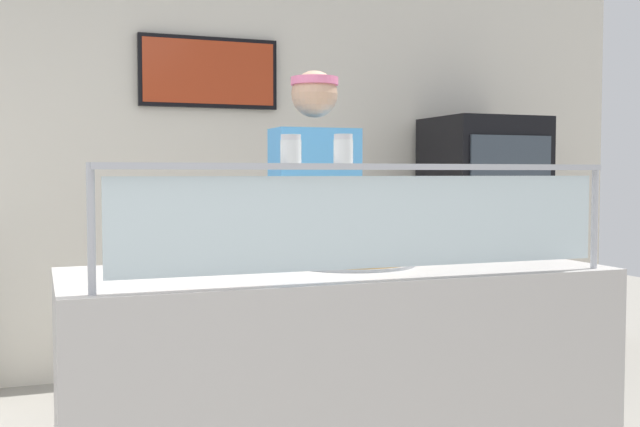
{
  "coord_description": "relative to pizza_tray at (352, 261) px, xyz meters",
  "views": [
    {
      "loc": [
        -0.04,
        -2.2,
        1.3
      ],
      "look_at": [
        0.93,
        0.43,
        1.15
      ],
      "focal_mm": 42.73,
      "sensor_mm": 36.0,
      "label": 1
    }
  ],
  "objects": [
    {
      "name": "shop_rear_unit",
      "position": [
        -0.09,
        2.31,
        0.39
      ],
      "size": [
        6.37,
        0.13,
        2.7
      ],
      "color": "silver",
      "rests_on": "ground"
    },
    {
      "name": "serving_counter",
      "position": [
        -0.09,
        -0.07,
        -0.49
      ],
      "size": [
        1.97,
        0.78,
        0.95
      ],
      "primitive_type": "cube",
      "color": "#BCB7B2",
      "rests_on": "ground"
    },
    {
      "name": "sneeze_guard",
      "position": [
        -0.09,
        -0.4,
        0.23
      ],
      "size": [
        1.79,
        0.06,
        0.38
      ],
      "color": "#B2B5BC",
      "rests_on": "serving_counter"
    },
    {
      "name": "pizza_tray",
      "position": [
        0.0,
        0.0,
        0.0
      ],
      "size": [
        0.48,
        0.48,
        0.04
      ],
      "color": "#9EA0A8",
      "rests_on": "serving_counter"
    },
    {
      "name": "pizza_server",
      "position": [
        -0.05,
        -0.02,
        0.02
      ],
      "size": [
        0.15,
        0.29,
        0.01
      ],
      "primitive_type": "cube",
      "rotation": [
        0.0,
        0.0,
        -0.28
      ],
      "color": "#ADAFB7",
      "rests_on": "pizza_tray"
    },
    {
      "name": "parmesan_shaker",
      "position": [
        -0.37,
        -0.4,
        0.4
      ],
      "size": [
        0.07,
        0.07,
        0.09
      ],
      "color": "white",
      "rests_on": "sneeze_guard"
    },
    {
      "name": "pepper_flake_shaker",
      "position": [
        -0.2,
        -0.4,
        0.4
      ],
      "size": [
        0.06,
        0.06,
        0.09
      ],
      "color": "white",
      "rests_on": "sneeze_guard"
    },
    {
      "name": "worker_figure",
      "position": [
        0.06,
        0.58,
        0.04
      ],
      "size": [
        0.41,
        0.5,
        1.76
      ],
      "color": "#23232D",
      "rests_on": "ground"
    },
    {
      "name": "drink_fridge",
      "position": [
        1.76,
        1.86,
        -0.13
      ],
      "size": [
        0.7,
        0.66,
        1.68
      ],
      "color": "black",
      "rests_on": "ground"
    }
  ]
}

